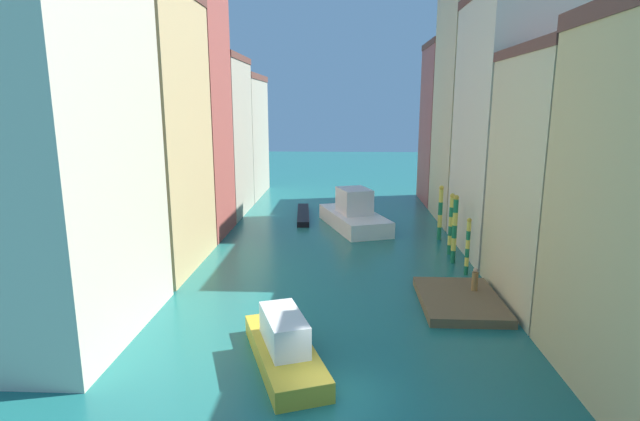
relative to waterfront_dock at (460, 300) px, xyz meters
name	(u,v)px	position (x,y,z in m)	size (l,w,h in m)	color
ground_plane	(338,235)	(-7.14, 15.09, -0.25)	(154.00, 154.00, 0.00)	#1E6B66
building_left_0	(50,124)	(-20.05, -4.47, 10.04)	(6.67, 10.57, 20.56)	beige
building_left_1	(144,131)	(-20.05, 6.14, 9.14)	(6.67, 10.06, 18.74)	#DBB77A
building_left_2	(184,112)	(-20.05, 14.85, 10.24)	(6.67, 7.20, 20.96)	#B25147
building_left_3	(212,136)	(-20.05, 23.32, 7.71)	(6.67, 9.65, 15.90)	#BCB299
building_left_4	(235,136)	(-20.05, 33.95, 7.08)	(6.67, 11.74, 14.64)	#BCB299
building_right_1	(571,179)	(5.77, 0.74, 6.88)	(6.67, 9.15, 14.24)	beige
building_right_2	(513,126)	(5.77, 10.89, 9.36)	(6.67, 10.74, 19.19)	beige
building_right_3	(477,106)	(5.77, 21.35, 10.77)	(6.67, 9.65, 22.03)	beige
building_right_4	(454,124)	(5.77, 30.67, 8.72)	(6.67, 8.62, 17.92)	#B25147
waterfront_dock	(460,300)	(0.00, 0.00, 0.00)	(4.41, 6.27, 0.50)	brown
person_on_dock	(475,280)	(1.04, 0.96, 0.88)	(0.36, 0.36, 1.37)	olive
mooring_pole_0	(468,246)	(1.58, 5.13, 1.74)	(0.30, 0.30, 3.89)	#197247
mooring_pole_1	(455,229)	(1.23, 7.62, 2.29)	(0.38, 0.38, 4.96)	#197247
mooring_pole_2	(451,223)	(1.43, 9.75, 2.16)	(0.37, 0.37, 4.70)	#197247
mooring_pole_3	(440,212)	(1.42, 13.90, 2.11)	(0.39, 0.39, 4.61)	#197247
vaporetto_white	(354,215)	(-5.66, 17.75, 0.94)	(6.78, 10.28, 3.64)	white
gondola_black	(303,215)	(-10.70, 21.71, 0.01)	(1.84, 8.75, 0.53)	black
motorboat_0	(284,346)	(-9.19, -6.93, 0.58)	(4.60, 7.43, 2.31)	gold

